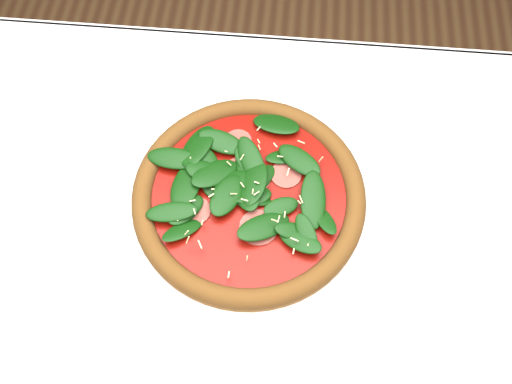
{
  "coord_description": "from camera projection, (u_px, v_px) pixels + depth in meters",
  "views": [
    {
      "loc": [
        0.05,
        -0.27,
        1.46
      ],
      "look_at": [
        0.02,
        0.1,
        0.77
      ],
      "focal_mm": 40.0,
      "sensor_mm": 36.0,
      "label": 1
    }
  ],
  "objects": [
    {
      "name": "dining_table",
      "position": [
        239.0,
        287.0,
        0.85
      ],
      "size": [
        1.21,
        0.81,
        0.75
      ],
      "color": "silver",
      "rests_on": "ground"
    },
    {
      "name": "pizza",
      "position": [
        249.0,
        194.0,
        0.77
      ],
      "size": [
        0.42,
        0.42,
        0.04
      ],
      "rotation": [
        0.0,
        0.0,
        -0.4
      ],
      "color": "#A16826",
      "rests_on": "plate"
    },
    {
      "name": "ground",
      "position": [
        246.0,
        370.0,
        1.42
      ],
      "size": [
        6.0,
        6.0,
        0.0
      ],
      "primitive_type": "plane",
      "color": "brown",
      "rests_on": "ground"
    },
    {
      "name": "plate",
      "position": [
        249.0,
        201.0,
        0.79
      ],
      "size": [
        0.37,
        0.37,
        0.02
      ],
      "color": "white",
      "rests_on": "dining_table"
    }
  ]
}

